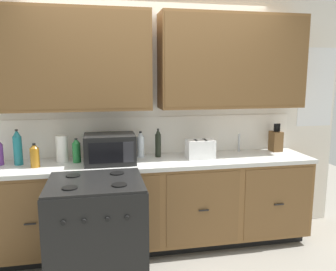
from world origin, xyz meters
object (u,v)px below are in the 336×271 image
at_px(toaster, 200,149).
at_px(bottle_teal, 18,148).
at_px(paper_towel_roll, 62,149).
at_px(bottle_clear, 141,144).
at_px(bottle_amber, 35,156).
at_px(bottle_green, 76,151).
at_px(knife_block, 276,141).
at_px(stove_range, 97,236).
at_px(bottle_dark, 158,143).
at_px(microwave, 110,149).

relative_size(toaster, bottle_teal, 0.83).
distance_m(paper_towel_roll, bottle_clear, 0.78).
height_order(bottle_clear, bottle_teal, bottle_teal).
distance_m(bottle_amber, bottle_teal, 0.22).
bearing_deg(bottle_green, knife_block, 2.72).
bearing_deg(bottle_clear, toaster, -16.34).
height_order(stove_range, bottle_amber, bottle_amber).
distance_m(stove_range, bottle_teal, 1.18).
bearing_deg(stove_range, knife_block, 21.77).
distance_m(paper_towel_roll, bottle_teal, 0.40).
bearing_deg(stove_range, bottle_teal, 135.67).
xyz_separation_m(stove_range, bottle_dark, (0.63, 0.76, 0.60)).
height_order(microwave, bottle_amber, microwave).
bearing_deg(bottle_teal, bottle_dark, 2.79).
bearing_deg(bottle_dark, bottle_green, -174.50).
distance_m(toaster, bottle_teal, 1.76).
bearing_deg(microwave, knife_block, 5.88).
relative_size(bottle_dark, bottle_clear, 1.10).
bearing_deg(bottle_clear, stove_range, -119.80).
relative_size(bottle_amber, bottle_dark, 0.76).
bearing_deg(bottle_dark, bottle_clear, 170.50).
relative_size(knife_block, bottle_teal, 0.91).
height_order(knife_block, paper_towel_roll, knife_block).
relative_size(knife_block, bottle_green, 1.30).
relative_size(stove_range, paper_towel_roll, 3.65).
distance_m(microwave, bottle_clear, 0.37).
relative_size(stove_range, bottle_teal, 2.80).
distance_m(bottle_amber, bottle_green, 0.38).
xyz_separation_m(toaster, bottle_dark, (-0.41, 0.14, 0.05)).
bearing_deg(paper_towel_roll, stove_range, -66.69).
distance_m(bottle_green, bottle_clear, 0.65).
relative_size(knife_block, bottle_amber, 1.39).
height_order(bottle_dark, bottle_teal, bottle_teal).
bearing_deg(bottle_amber, paper_towel_roll, 37.29).
bearing_deg(toaster, bottle_clear, 163.66).
distance_m(bottle_green, bottle_dark, 0.82).
bearing_deg(bottle_green, stove_range, -75.21).
height_order(microwave, bottle_green, microwave).
distance_m(stove_range, bottle_dark, 1.16).
height_order(stove_range, bottle_green, bottle_green).
distance_m(microwave, toaster, 0.91).
distance_m(microwave, paper_towel_roll, 0.48).
height_order(toaster, knife_block, knife_block).
xyz_separation_m(microwave, bottle_clear, (0.32, 0.20, -0.01)).
bearing_deg(microwave, toaster, 1.40).
bearing_deg(knife_block, bottle_clear, 179.77).
bearing_deg(paper_towel_roll, microwave, -17.93).
relative_size(microwave, bottle_amber, 2.15).
height_order(toaster, paper_towel_roll, paper_towel_roll).
bearing_deg(bottle_amber, bottle_dark, 9.03).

